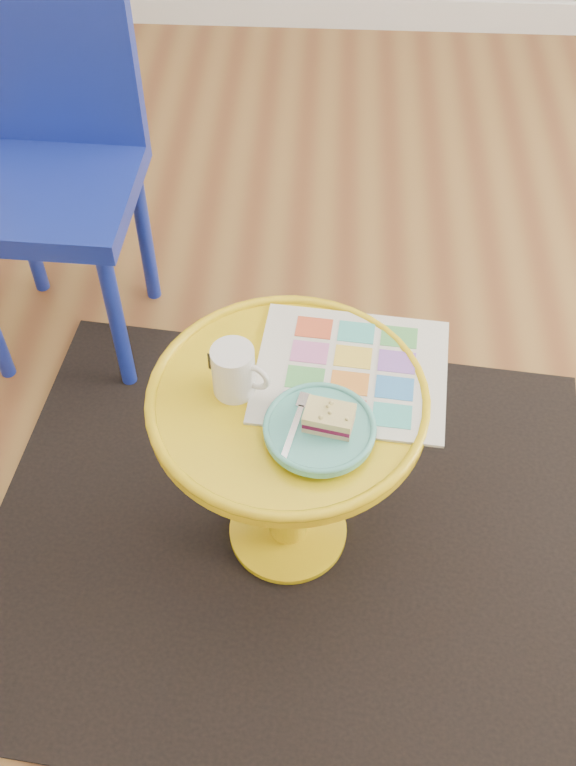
# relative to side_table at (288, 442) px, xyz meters

# --- Properties ---
(floor) EXTENTS (4.00, 4.00, 0.00)m
(floor) POSITION_rel_side_table_xyz_m (0.26, 0.24, -0.34)
(floor) COLOR brown
(floor) RESTS_ON ground
(room_walls) EXTENTS (4.00, 4.00, 4.00)m
(room_walls) POSITION_rel_side_table_xyz_m (-0.74, 1.24, -0.28)
(room_walls) COLOR silver
(room_walls) RESTS_ON ground
(rug) EXTENTS (1.41, 1.23, 0.01)m
(rug) POSITION_rel_side_table_xyz_m (0.00, 0.00, -0.34)
(rug) COLOR black
(rug) RESTS_ON ground
(side_table) EXTENTS (0.50, 0.50, 0.48)m
(side_table) POSITION_rel_side_table_xyz_m (0.00, 0.00, 0.00)
(side_table) COLOR yellow
(side_table) RESTS_ON ground
(chair) EXTENTS (0.41, 0.41, 0.89)m
(chair) POSITION_rel_side_table_xyz_m (-0.57, 0.65, 0.17)
(chair) COLOR navy
(chair) RESTS_ON ground
(newspaper) EXTENTS (0.37, 0.32, 0.01)m
(newspaper) POSITION_rel_side_table_xyz_m (0.11, 0.07, 0.14)
(newspaper) COLOR silver
(newspaper) RESTS_ON side_table
(mug) EXTENTS (0.11, 0.08, 0.10)m
(mug) POSITION_rel_side_table_xyz_m (-0.09, 0.01, 0.19)
(mug) COLOR white
(mug) RESTS_ON side_table
(plate) EXTENTS (0.19, 0.19, 0.02)m
(plate) POSITION_rel_side_table_xyz_m (0.06, -0.08, 0.15)
(plate) COLOR #56B7AA
(plate) RESTS_ON newspaper
(cake_slice) EXTENTS (0.09, 0.07, 0.04)m
(cake_slice) POSITION_rel_side_table_xyz_m (0.07, -0.08, 0.18)
(cake_slice) COLOR #D3BC8C
(cake_slice) RESTS_ON plate
(fork) EXTENTS (0.05, 0.14, 0.00)m
(fork) POSITION_rel_side_table_xyz_m (0.02, -0.08, 0.16)
(fork) COLOR silver
(fork) RESTS_ON plate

